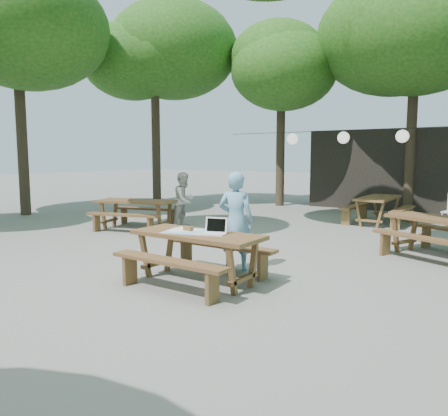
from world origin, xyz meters
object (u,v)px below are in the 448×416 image
second_person (184,200)px  woman (236,221)px  main_picnic_table (197,257)px  picnic_table_nw (136,214)px

second_person → woman: bearing=-132.0°
main_picnic_table → picnic_table_nw: same height
main_picnic_table → picnic_table_nw: size_ratio=0.88×
woman → main_picnic_table: bearing=71.7°
main_picnic_table → second_person: bearing=132.0°
picnic_table_nw → woman: 4.77m
picnic_table_nw → woman: bearing=-40.4°
main_picnic_table → picnic_table_nw: (-4.27, 2.89, 0.00)m
main_picnic_table → second_person: size_ratio=1.37×
picnic_table_nw → second_person: bearing=27.6°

